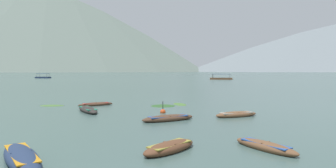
% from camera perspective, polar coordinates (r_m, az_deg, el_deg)
% --- Properties ---
extents(ground_plane, '(6000.00, 6000.00, 0.00)m').
position_cam_1_polar(ground_plane, '(1506.00, 2.00, 2.59)').
color(ground_plane, '#425B56').
extents(mountain_1, '(1595.49, 1595.49, 563.46)m').
position_cam_1_polar(mountain_1, '(1506.07, -22.79, 13.16)').
color(mountain_1, slate).
rests_on(mountain_1, ground).
extents(mountain_2, '(679.92, 679.92, 281.43)m').
position_cam_1_polar(mountain_2, '(1768.34, 5.38, 7.17)').
color(mountain_2, '#4C5B56').
rests_on(mountain_2, ground).
extents(mountain_3, '(1906.26, 1906.26, 433.77)m').
position_cam_1_polar(mountain_3, '(1762.22, 29.48, 9.33)').
color(mountain_3, slate).
rests_on(mountain_3, ground).
extents(rowboat_1, '(2.68, 3.16, 0.48)m').
position_cam_1_polar(rowboat_1, '(13.92, 19.42, -12.02)').
color(rowboat_1, brown).
rests_on(rowboat_1, ground).
extents(rowboat_2, '(3.58, 2.78, 0.42)m').
position_cam_1_polar(rowboat_2, '(30.21, -14.70, -4.06)').
color(rowboat_2, '#4C3323').
rests_on(rowboat_2, ground).
extents(rowboat_4, '(3.84, 2.42, 0.51)m').
position_cam_1_polar(rowboat_4, '(22.91, 13.91, -6.13)').
color(rowboat_4, brown).
rests_on(rowboat_4, ground).
extents(rowboat_5, '(4.17, 3.00, 0.53)m').
position_cam_1_polar(rowboat_5, '(20.49, 0.04, -7.08)').
color(rowboat_5, '#4C3323').
rests_on(rowboat_5, ground).
extents(rowboat_6, '(3.34, 4.27, 0.55)m').
position_cam_1_polar(rowboat_6, '(25.85, -16.18, -5.13)').
color(rowboat_6, '#2D2826').
rests_on(rowboat_6, ground).
extents(rowboat_7, '(3.77, 4.26, 0.64)m').
position_cam_1_polar(rowboat_7, '(12.82, -27.99, -13.26)').
color(rowboat_7, navy).
rests_on(rowboat_7, ground).
extents(rowboat_9, '(2.85, 3.06, 0.54)m').
position_cam_1_polar(rowboat_9, '(12.91, 0.35, -12.95)').
color(rowboat_9, brown).
rests_on(rowboat_9, ground).
extents(ferry_0, '(7.65, 3.89, 2.54)m').
position_cam_1_polar(ferry_0, '(150.89, -24.38, 1.27)').
color(ferry_0, navy).
rests_on(ferry_0, ground).
extents(ferry_1, '(9.77, 4.84, 2.54)m').
position_cam_1_polar(ferry_1, '(119.13, 10.91, 1.14)').
color(ferry_1, brown).
rests_on(ferry_1, ground).
extents(mooring_buoy, '(0.48, 0.48, 1.17)m').
position_cam_1_polar(mooring_buoy, '(24.09, -1.06, -5.74)').
color(mooring_buoy, '#DB4C1E').
rests_on(mooring_buoy, ground).
extents(weed_patch_0, '(1.94, 2.93, 0.14)m').
position_cam_1_polar(weed_patch_0, '(30.21, 2.43, -4.23)').
color(weed_patch_0, '#477033').
rests_on(weed_patch_0, ground).
extents(weed_patch_2, '(2.53, 1.37, 0.14)m').
position_cam_1_polar(weed_patch_2, '(31.52, -22.84, -4.15)').
color(weed_patch_2, '#477033').
rests_on(weed_patch_2, ground).
extents(weed_patch_3, '(2.81, 2.76, 0.14)m').
position_cam_1_polar(weed_patch_3, '(28.87, -1.04, -4.55)').
color(weed_patch_3, '#2D5628').
rests_on(weed_patch_3, ground).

